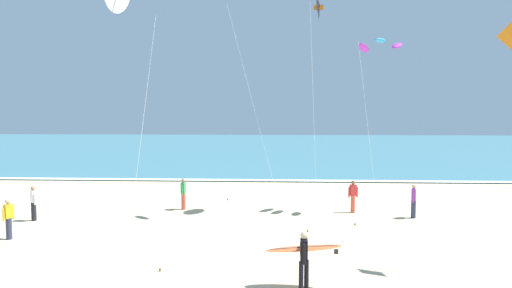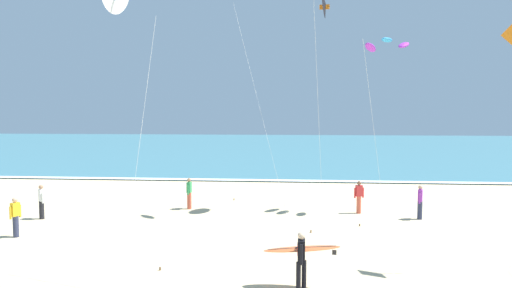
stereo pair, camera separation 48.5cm
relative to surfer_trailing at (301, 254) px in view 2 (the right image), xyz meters
The scene contains 10 objects.
ocean_water 49.28m from the surfer_trailing, 90.81° to the left, with size 160.00×60.00×0.08m, color teal.
shoreline_foam 19.60m from the surfer_trailing, 92.05° to the left, with size 160.00×0.85×0.01m, color white.
surfer_trailing is the anchor object (origin of this frame).
kite_arc_cobalt_near 13.42m from the surfer_trailing, 68.02° to the left, with size 2.80×4.15×8.53m.
kite_delta_charcoal_far 14.04m from the surfer_trailing, 83.37° to the left, with size 1.02×5.22×10.90m.
bystander_green_top 11.58m from the surfer_trailing, 118.46° to the left, with size 0.22×0.50×1.59m.
bystander_red_top 10.33m from the surfer_trailing, 73.41° to the left, with size 0.49×0.25×1.59m.
bystander_white_top 14.02m from the surfer_trailing, 147.64° to the left, with size 0.38×0.37×1.59m.
bystander_yellow_top 12.06m from the surfer_trailing, 158.15° to the left, with size 0.28×0.47×1.59m.
bystander_purple_top 10.48m from the surfer_trailing, 57.83° to the left, with size 0.29×0.47×1.59m.
Camera 2 is at (0.47, -8.62, 5.03)m, focal length 32.33 mm.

